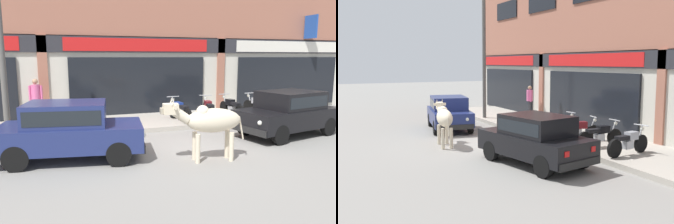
% 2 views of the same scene
% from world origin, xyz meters
% --- Properties ---
extents(ground_plane, '(90.00, 90.00, 0.00)m').
position_xyz_m(ground_plane, '(0.00, 0.00, 0.00)').
color(ground_plane, gray).
extents(sidewalk, '(19.00, 3.06, 0.17)m').
position_xyz_m(sidewalk, '(0.00, 3.73, 0.08)').
color(sidewalk, '#A8A093').
rests_on(sidewalk, ground).
extents(shop_building, '(23.00, 1.40, 9.98)m').
position_xyz_m(shop_building, '(0.00, 5.52, 4.79)').
color(shop_building, '#9E604C').
rests_on(shop_building, ground).
extents(cow, '(2.15, 0.72, 1.61)m').
position_xyz_m(cow, '(0.06, -1.18, 1.01)').
color(cow, beige).
rests_on(cow, ground).
extents(car_0, '(3.81, 2.25, 1.46)m').
position_xyz_m(car_0, '(3.73, 0.38, 0.81)').
color(car_0, black).
rests_on(car_0, ground).
extents(car_1, '(3.79, 2.20, 1.46)m').
position_xyz_m(car_1, '(-3.19, 0.07, 0.81)').
color(car_1, black).
rests_on(car_1, ground).
extents(motorcycle_0, '(0.52, 1.81, 0.88)m').
position_xyz_m(motorcycle_0, '(0.96, 3.06, 0.55)').
color(motorcycle_0, black).
rests_on(motorcycle_0, sidewalk).
extents(motorcycle_1, '(0.69, 1.78, 0.88)m').
position_xyz_m(motorcycle_1, '(2.15, 3.05, 0.55)').
color(motorcycle_1, black).
rests_on(motorcycle_1, sidewalk).
extents(motorcycle_2, '(0.52, 1.81, 0.88)m').
position_xyz_m(motorcycle_2, '(3.24, 3.16, 0.55)').
color(motorcycle_2, black).
rests_on(motorcycle_2, sidewalk).
extents(motorcycle_3, '(0.55, 1.80, 0.88)m').
position_xyz_m(motorcycle_3, '(4.54, 3.16, 0.55)').
color(motorcycle_3, black).
rests_on(motorcycle_3, sidewalk).
extents(pedestrian, '(0.49, 0.32, 1.60)m').
position_xyz_m(pedestrian, '(-4.12, 4.71, 1.15)').
color(pedestrian, '#2D2D33').
rests_on(pedestrian, sidewalk).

